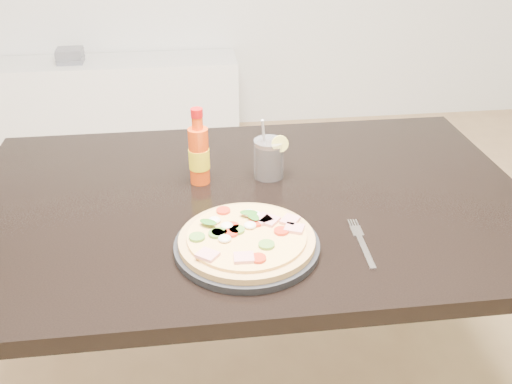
{
  "coord_description": "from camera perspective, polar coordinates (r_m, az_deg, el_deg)",
  "views": [
    {
      "loc": [
        -0.4,
        -1.27,
        1.46
      ],
      "look_at": [
        -0.26,
        -0.16,
        0.83
      ],
      "focal_mm": 40.0,
      "sensor_mm": 36.0,
      "label": 1
    }
  ],
  "objects": [
    {
      "name": "floor",
      "position": [
        1.98,
        7.27,
        -18.54
      ],
      "size": [
        4.5,
        4.5,
        0.0
      ],
      "primitive_type": "plane",
      "color": "#9E7A51",
      "rests_on": "ground"
    },
    {
      "name": "dining_table",
      "position": [
        1.47,
        -0.59,
        -3.27
      ],
      "size": [
        1.4,
        0.9,
        0.75
      ],
      "color": "black",
      "rests_on": "ground"
    },
    {
      "name": "plate",
      "position": [
        1.23,
        -0.92,
        -5.39
      ],
      "size": [
        0.31,
        0.31,
        0.02
      ],
      "primitive_type": "cylinder",
      "color": "black",
      "rests_on": "dining_table"
    },
    {
      "name": "pizza",
      "position": [
        1.22,
        -0.95,
        -4.59
      ],
      "size": [
        0.29,
        0.29,
        0.03
      ],
      "color": "tan",
      "rests_on": "plate"
    },
    {
      "name": "hot_sauce_bottle",
      "position": [
        1.46,
        -5.73,
        3.8
      ],
      "size": [
        0.07,
        0.07,
        0.2
      ],
      "rotation": [
        0.0,
        0.0,
        -0.35
      ],
      "color": "#E5430D",
      "rests_on": "dining_table"
    },
    {
      "name": "cola_cup",
      "position": [
        1.5,
        1.29,
        3.3
      ],
      "size": [
        0.09,
        0.08,
        0.17
      ],
      "rotation": [
        0.0,
        0.0,
        -0.09
      ],
      "color": "black",
      "rests_on": "dining_table"
    },
    {
      "name": "fork",
      "position": [
        1.27,
        10.47,
        -4.88
      ],
      "size": [
        0.03,
        0.19,
        0.0
      ],
      "rotation": [
        0.0,
        0.0,
        -0.04
      ],
      "color": "silver",
      "rests_on": "dining_table"
    },
    {
      "name": "media_console",
      "position": [
        3.57,
        -13.36,
        8.84
      ],
      "size": [
        1.4,
        0.34,
        0.5
      ],
      "primitive_type": "cube",
      "color": "white",
      "rests_on": "ground"
    },
    {
      "name": "cd_stack",
      "position": [
        3.51,
        -18.1,
        12.83
      ],
      "size": [
        0.14,
        0.12,
        0.08
      ],
      "color": "slate",
      "rests_on": "media_console"
    }
  ]
}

